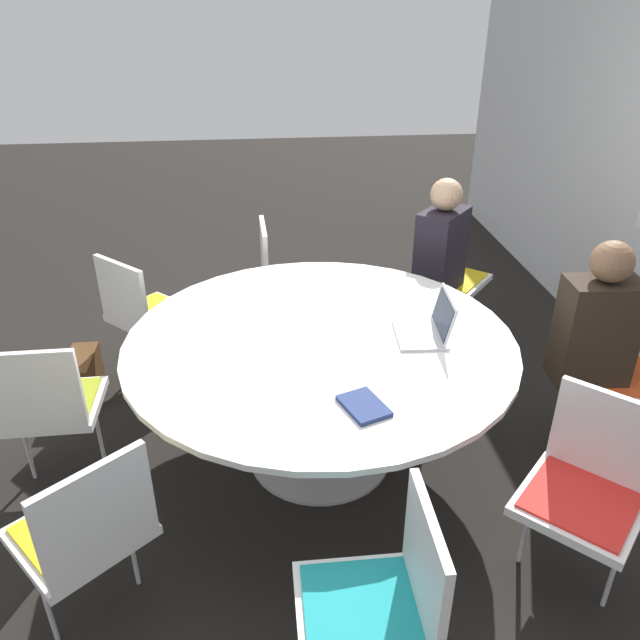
# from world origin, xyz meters

# --- Properties ---
(ground_plane) EXTENTS (16.00, 16.00, 0.00)m
(ground_plane) POSITION_xyz_m (0.00, 0.00, 0.00)
(ground_plane) COLOR black
(conference_table) EXTENTS (1.90, 1.90, 0.73)m
(conference_table) POSITION_xyz_m (0.00, 0.00, 0.62)
(conference_table) COLOR #B7B7BC
(conference_table) RESTS_ON ground_plane
(chair_0) EXTENTS (0.45, 0.47, 0.86)m
(chair_0) POSITION_xyz_m (0.03, 1.60, 0.51)
(chair_0) COLOR white
(chair_0) RESTS_ON ground_plane
(chair_1) EXTENTS (0.61, 0.61, 0.86)m
(chair_1) POSITION_xyz_m (-1.25, 1.00, 0.51)
(chair_1) COLOR white
(chair_1) RESTS_ON ground_plane
(chair_2) EXTENTS (0.45, 0.43, 0.86)m
(chair_2) POSITION_xyz_m (-1.30, -0.11, 0.51)
(chair_2) COLOR white
(chair_2) RESTS_ON ground_plane
(chair_3) EXTENTS (0.61, 0.61, 0.86)m
(chair_3) POSITION_xyz_m (-0.85, -0.99, 0.51)
(chair_3) COLOR white
(chair_3) RESTS_ON ground_plane
(chair_4) EXTENTS (0.42, 0.44, 0.86)m
(chair_4) POSITION_xyz_m (0.08, -1.30, 0.51)
(chair_4) COLOR white
(chair_4) RESTS_ON ground_plane
(chair_5) EXTENTS (0.61, 0.61, 0.86)m
(chair_5) POSITION_xyz_m (0.89, -0.95, 0.51)
(chair_5) COLOR white
(chair_5) RESTS_ON ground_plane
(chair_6) EXTENTS (0.44, 0.42, 0.86)m
(chair_6) POSITION_xyz_m (1.30, 0.06, 0.51)
(chair_6) COLOR white
(chair_6) RESTS_ON ground_plane
(chair_7) EXTENTS (0.61, 0.61, 0.86)m
(chair_7) POSITION_xyz_m (0.87, 0.97, 0.51)
(chair_7) COLOR white
(chair_7) RESTS_ON ground_plane
(person_0) EXTENTS (0.28, 0.37, 1.21)m
(person_0) POSITION_xyz_m (0.10, 1.36, 0.71)
(person_0) COLOR #2D2319
(person_0) RESTS_ON ground_plane
(person_1) EXTENTS (0.42, 0.40, 1.21)m
(person_1) POSITION_xyz_m (-1.02, 0.90, 0.71)
(person_1) COLOR #231E28
(person_1) RESTS_ON ground_plane
(laptop) EXTENTS (0.32, 0.27, 0.21)m
(laptop) POSITION_xyz_m (0.03, 0.53, 0.79)
(laptop) COLOR silver
(laptop) RESTS_ON conference_table
(spiral_notebook) EXTENTS (0.25, 0.22, 0.02)m
(spiral_notebook) POSITION_xyz_m (0.58, 0.12, 0.74)
(spiral_notebook) COLOR navy
(spiral_notebook) RESTS_ON conference_table
(handbag) EXTENTS (0.36, 0.16, 0.28)m
(handbag) POSITION_xyz_m (-0.71, -1.38, 0.14)
(handbag) COLOR #513319
(handbag) RESTS_ON ground_plane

